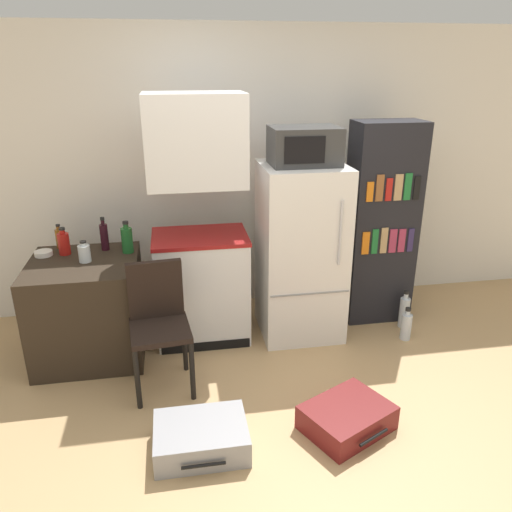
{
  "coord_description": "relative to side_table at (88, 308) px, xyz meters",
  "views": [
    {
      "loc": [
        -0.66,
        -2.43,
        2.18
      ],
      "look_at": [
        -0.1,
        0.85,
        0.88
      ],
      "focal_mm": 35.0,
      "sensor_mm": 36.0,
      "label": 1
    }
  ],
  "objects": [
    {
      "name": "suitcase_large_flat",
      "position": [
        0.78,
        -1.23,
        -0.31
      ],
      "size": [
        0.55,
        0.44,
        0.17
      ],
      "rotation": [
        0.0,
        0.0,
        -0.0
      ],
      "color": "#99999E",
      "rests_on": "ground_plane"
    },
    {
      "name": "water_bottle_middle",
      "position": [
        2.56,
        -0.23,
        -0.27
      ],
      "size": [
        0.09,
        0.09,
        0.29
      ],
      "color": "silver",
      "rests_on": "ground_plane"
    },
    {
      "name": "refrigerator",
      "position": [
        1.71,
        0.08,
        0.33
      ],
      "size": [
        0.66,
        0.66,
        1.44
      ],
      "color": "white",
      "rests_on": "ground_plane"
    },
    {
      "name": "bottle_wine_dark",
      "position": [
        0.15,
        0.23,
        0.51
      ],
      "size": [
        0.06,
        0.06,
        0.27
      ],
      "color": "black",
      "rests_on": "side_table"
    },
    {
      "name": "kitchen_hutch",
      "position": [
        0.89,
        0.13,
        0.52
      ],
      "size": [
        0.75,
        0.54,
        1.98
      ],
      "color": "white",
      "rests_on": "ground_plane"
    },
    {
      "name": "bookshelf",
      "position": [
        2.46,
        0.22,
        0.48
      ],
      "size": [
        0.57,
        0.35,
        1.74
      ],
      "color": "black",
      "rests_on": "ground_plane"
    },
    {
      "name": "side_table",
      "position": [
        0.0,
        0.0,
        0.0
      ],
      "size": [
        0.8,
        0.79,
        0.78
      ],
      "color": "#2D2319",
      "rests_on": "ground_plane"
    },
    {
      "name": "bottle_clear_short",
      "position": [
        0.03,
        -0.01,
        0.46
      ],
      "size": [
        0.09,
        0.09,
        0.16
      ],
      "color": "silver",
      "rests_on": "side_table"
    },
    {
      "name": "ground_plane",
      "position": [
        1.36,
        -1.21,
        -0.39
      ],
      "size": [
        24.0,
        24.0,
        0.0
      ],
      "primitive_type": "plane",
      "color": "tan"
    },
    {
      "name": "bottle_green_tall",
      "position": [
        0.33,
        0.14,
        0.5
      ],
      "size": [
        0.09,
        0.09,
        0.25
      ],
      "color": "#1E6028",
      "rests_on": "side_table"
    },
    {
      "name": "suitcase_small_flat",
      "position": [
        1.7,
        -1.21,
        -0.31
      ],
      "size": [
        0.65,
        0.59,
        0.16
      ],
      "rotation": [
        0.0,
        0.0,
        0.46
      ],
      "color": "maroon",
      "rests_on": "ground_plane"
    },
    {
      "name": "chair",
      "position": [
        0.55,
        -0.49,
        0.15
      ],
      "size": [
        0.44,
        0.44,
        0.9
      ],
      "rotation": [
        0.0,
        0.0,
        0.1
      ],
      "color": "black",
      "rests_on": "ground_plane"
    },
    {
      "name": "water_bottle_front",
      "position": [
        2.63,
        -0.03,
        -0.25
      ],
      "size": [
        0.09,
        0.09,
        0.35
      ],
      "color": "silver",
      "rests_on": "ground_plane"
    },
    {
      "name": "bowl",
      "position": [
        -0.31,
        0.18,
        0.41
      ],
      "size": [
        0.13,
        0.13,
        0.04
      ],
      "color": "silver",
      "rests_on": "side_table"
    },
    {
      "name": "microwave",
      "position": [
        1.71,
        0.08,
        1.19
      ],
      "size": [
        0.52,
        0.38,
        0.29
      ],
      "color": "#333333",
      "rests_on": "refrigerator"
    },
    {
      "name": "bottle_ketchup_red",
      "position": [
        -0.15,
        0.18,
        0.48
      ],
      "size": [
        0.09,
        0.09,
        0.22
      ],
      "color": "#AD1914",
      "rests_on": "side_table"
    },
    {
      "name": "wall_back",
      "position": [
        1.56,
        0.79,
        0.85
      ],
      "size": [
        6.4,
        0.1,
        2.49
      ],
      "color": "white",
      "rests_on": "ground_plane"
    },
    {
      "name": "bottle_amber_beer",
      "position": [
        -0.21,
        0.34,
        0.47
      ],
      "size": [
        0.06,
        0.06,
        0.2
      ],
      "color": "brown",
      "rests_on": "side_table"
    }
  ]
}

